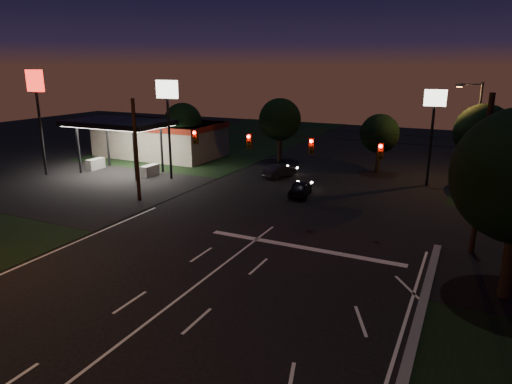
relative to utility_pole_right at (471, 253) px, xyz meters
The scene contains 17 objects.
ground 19.21m from the utility_pole_right, 128.66° to the right, with size 140.00×140.00×0.00m, color black.
cross_street_left 32.02m from the utility_pole_right, behind, with size 20.00×16.00×0.02m, color black.
stop_bar 9.66m from the utility_pole_right, 158.75° to the right, with size 12.00×0.50×0.01m, color silver.
utility_pole_right is the anchor object (origin of this frame).
utility_pole_left 24.00m from the utility_pole_right, behind, with size 0.28×0.28×8.00m, color black.
signal_span 13.20m from the utility_pole_right, behind, with size 24.00×0.40×1.56m.
gas_station 37.27m from the utility_pole_right, 155.56° to the left, with size 14.20×16.10×5.25m.
pole_sign_left_near 27.82m from the utility_pole_right, 164.93° to the left, with size 2.20×0.30×9.10m.
pole_sign_left_far 38.87m from the utility_pole_right, behind, with size 2.00×0.30×10.00m.
pole_sign_right 16.73m from the utility_pole_right, 104.93° to the left, with size 1.80×0.30×8.40m.
street_light_right_far 17.81m from the utility_pole_right, 92.57° to the left, with size 2.20×0.35×9.00m.
tree_far_a 33.84m from the utility_pole_right, 153.24° to the left, with size 4.20×4.20×6.42m.
tree_far_b 28.04m from the utility_pole_right, 136.25° to the left, with size 4.60×4.60×6.98m.
tree_far_c 20.58m from the utility_pole_right, 116.39° to the left, with size 3.80×3.80×5.86m.
tree_far_d 16.84m from the utility_pole_right, 89.92° to the left, with size 4.80×4.80×7.30m.
car_oncoming_a 14.70m from the utility_pole_right, 152.29° to the left, with size 1.51×3.76×1.28m, color black.
car_oncoming_b 20.92m from the utility_pole_right, 144.76° to the left, with size 1.32×3.77×1.24m, color black.
Camera 1 is at (11.43, -12.23, 10.35)m, focal length 32.00 mm.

